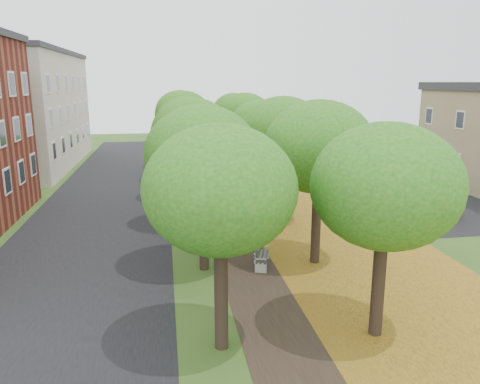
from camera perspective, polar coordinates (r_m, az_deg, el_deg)
name	(u,v)px	position (r m, az deg, el deg)	size (l,w,h in m)	color
ground	(294,341)	(14.93, 6.58, -17.55)	(120.00, 120.00, 0.00)	#2D4C19
street_asphalt	(101,215)	(28.61, -16.58, -2.72)	(8.00, 70.00, 0.01)	black
footpath	(228,210)	(28.58, -1.51, -2.18)	(3.20, 70.00, 0.01)	black
leaf_verge	(307,206)	(29.63, 8.12, -1.74)	(7.50, 70.00, 0.01)	#AC871F
parking_lot	(423,197)	(33.95, 21.46, -0.61)	(9.00, 16.00, 0.01)	black
tree_row_west	(190,131)	(27.48, -6.16, 7.45)	(4.29, 34.29, 6.71)	black
tree_row_east	(270,129)	(28.14, 3.73, 7.63)	(4.29, 34.29, 6.71)	black
building_cream	(14,109)	(47.30, -25.89, 9.07)	(10.30, 20.30, 10.40)	beige
bench	(261,256)	(20.01, 2.57, -7.85)	(0.95, 1.76, 0.80)	#2B362D
car_silver	(424,206)	(28.95, 21.56, -1.64)	(1.48, 3.69, 1.26)	silver
car_red	(426,207)	(28.80, 21.75, -1.75)	(1.32, 3.77, 1.24)	maroon
car_grey	(393,191)	(32.15, 18.19, 0.13)	(1.88, 4.62, 1.34)	#37373D
car_white	(384,181)	(34.74, 17.10, 1.32)	(2.55, 5.52, 1.53)	silver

